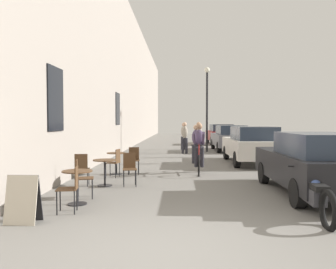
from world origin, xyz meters
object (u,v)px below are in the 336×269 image
(cafe_chair_far_toward_street, at_px, (134,159))
(parked_car_second, at_px, (251,144))
(cafe_chair_near_toward_wall, at_px, (71,186))
(sandwich_board_sign, at_px, (23,199))
(parked_motorcycle, at_px, (314,195))
(cafe_table_near, at_px, (77,180))
(cafe_chair_mid_toward_wall, at_px, (82,167))
(pedestrian_far, at_px, (185,136))
(parked_car_fourth, at_px, (220,134))
(pedestrian_near, at_px, (196,142))
(street_lamp, at_px, (207,98))
(pedestrian_mid, at_px, (199,137))
(cafe_chair_mid_toward_street, at_px, (130,167))
(cafe_chair_near_toward_street, at_px, (82,176))
(parked_car_third, at_px, (230,138))
(cafe_chair_far_toward_wall, at_px, (115,161))
(cyclist_on_bicycle, at_px, (199,149))
(cafe_table_far, at_px, (116,159))
(pedestrian_furthest, at_px, (184,135))
(cafe_table_mid, at_px, (105,167))
(parked_car_nearest, at_px, (313,163))

(cafe_chair_far_toward_street, xyz_separation_m, parked_car_second, (4.54, 2.98, 0.29))
(cafe_chair_near_toward_wall, bearing_deg, sandwich_board_sign, -131.83)
(parked_motorcycle, bearing_deg, cafe_table_near, 170.21)
(cafe_chair_far_toward_street, height_order, sandwich_board_sign, cafe_chair_far_toward_street)
(cafe_chair_mid_toward_wall, bearing_deg, pedestrian_far, 72.96)
(parked_car_fourth, bearing_deg, pedestrian_near, -101.34)
(pedestrian_far, bearing_deg, street_lamp, 42.59)
(cafe_chair_far_toward_street, bearing_deg, pedestrian_mid, 65.38)
(cafe_chair_mid_toward_street, height_order, pedestrian_far, pedestrian_far)
(cafe_chair_near_toward_street, bearing_deg, parked_car_third, 67.74)
(cafe_table_near, distance_m, pedestrian_far, 11.86)
(cafe_chair_far_toward_wall, height_order, cyclist_on_bicycle, cyclist_on_bicycle)
(cafe_table_near, bearing_deg, cafe_chair_mid_toward_wall, 103.60)
(cafe_chair_far_toward_street, bearing_deg, cafe_table_far, -172.47)
(cafe_chair_near_toward_street, xyz_separation_m, pedestrian_furthest, (2.50, 13.61, 0.43))
(pedestrian_near, xyz_separation_m, pedestrian_furthest, (-0.43, 6.96, 0.03))
(cafe_table_far, distance_m, pedestrian_mid, 6.28)
(cafe_chair_far_toward_street, relative_size, street_lamp, 0.18)
(cyclist_on_bicycle, bearing_deg, parked_car_third, 75.29)
(pedestrian_mid, bearing_deg, parked_car_third, 61.17)
(pedestrian_far, bearing_deg, cafe_table_mid, -103.73)
(cafe_table_mid, bearing_deg, pedestrian_far, 76.27)
(pedestrian_near, relative_size, pedestrian_mid, 0.94)
(cafe_chair_mid_toward_wall, xyz_separation_m, cyclist_on_bicycle, (3.32, 2.48, 0.29))
(cafe_table_near, xyz_separation_m, parked_car_third, (5.17, 13.39, 0.27))
(cafe_chair_far_toward_street, bearing_deg, pedestrian_near, 53.30)
(parked_car_third, height_order, parked_car_fourth, parked_car_fourth)
(cafe_chair_mid_toward_street, relative_size, pedestrian_far, 0.52)
(cafe_chair_far_toward_street, distance_m, pedestrian_far, 7.59)
(cafe_table_far, relative_size, cafe_chair_far_toward_wall, 0.81)
(cafe_chair_mid_toward_wall, relative_size, parked_car_nearest, 0.21)
(sandwich_board_sign, distance_m, cyclist_on_bicycle, 6.74)
(cafe_table_mid, relative_size, cafe_chair_far_toward_wall, 0.81)
(cafe_chair_far_toward_wall, bearing_deg, parked_motorcycle, -43.80)
(cafe_chair_far_toward_wall, distance_m, sandwich_board_sign, 4.91)
(pedestrian_mid, bearing_deg, street_lamp, 78.28)
(cafe_chair_mid_toward_wall, distance_m, sandwich_board_sign, 3.35)
(pedestrian_far, bearing_deg, pedestrian_mid, -71.44)
(cafe_table_far, bearing_deg, cafe_chair_far_toward_street, 7.53)
(parked_car_nearest, bearing_deg, pedestrian_far, 105.48)
(cafe_chair_far_toward_wall, height_order, pedestrian_near, pedestrian_near)
(cafe_table_far, xyz_separation_m, pedestrian_furthest, (2.37, 10.02, 0.42))
(cafe_table_mid, distance_m, cafe_table_far, 2.08)
(pedestrian_furthest, distance_m, parked_car_fourth, 6.22)
(cafe_table_far, bearing_deg, cafe_table_near, -90.82)
(cafe_chair_near_toward_wall, bearing_deg, pedestrian_mid, 73.58)
(cafe_chair_mid_toward_street, relative_size, street_lamp, 0.18)
(cafe_table_near, height_order, street_lamp, street_lamp)
(parked_car_fourth, bearing_deg, cafe_table_near, -105.23)
(cafe_table_far, bearing_deg, cyclist_on_bicycle, 6.52)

